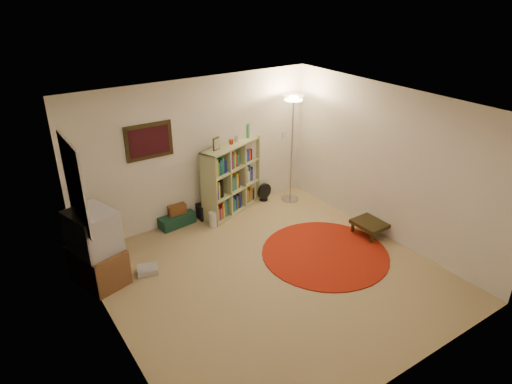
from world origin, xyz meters
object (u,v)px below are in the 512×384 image
(tv_stand, at_px, (96,249))
(side_table, at_px, (372,223))
(floor_fan, at_px, (264,192))
(suitcase, at_px, (175,218))
(floor_lamp, at_px, (293,115))
(bookshelf, at_px, (231,179))

(tv_stand, xyz_separation_m, side_table, (4.19, -1.23, -0.34))
(floor_fan, relative_size, suitcase, 0.51)
(floor_lamp, relative_size, floor_fan, 5.83)
(tv_stand, xyz_separation_m, suitcase, (1.59, 0.95, -0.44))
(side_table, bearing_deg, bookshelf, 126.25)
(tv_stand, bearing_deg, floor_fan, -2.48)
(floor_lamp, bearing_deg, bookshelf, 167.55)
(suitcase, xyz_separation_m, side_table, (2.61, -2.18, 0.10))
(floor_lamp, distance_m, side_table, 2.37)
(floor_lamp, xyz_separation_m, side_table, (0.33, -1.80, -1.50))
(floor_lamp, bearing_deg, tv_stand, -171.52)
(tv_stand, relative_size, suitcase, 1.64)
(bookshelf, xyz_separation_m, floor_fan, (0.75, -0.00, -0.45))
(suitcase, bearing_deg, floor_fan, -10.67)
(bookshelf, relative_size, floor_lamp, 0.76)
(bookshelf, relative_size, suitcase, 2.28)
(side_table, bearing_deg, floor_fan, 110.42)
(floor_fan, distance_m, side_table, 2.20)
(floor_fan, xyz_separation_m, tv_stand, (-3.43, -0.84, 0.36))
(floor_lamp, bearing_deg, side_table, -79.65)
(floor_lamp, xyz_separation_m, suitcase, (-2.28, 0.37, -1.60))
(floor_fan, distance_m, suitcase, 1.85)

